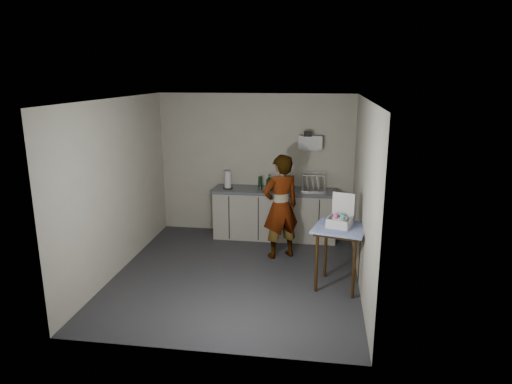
# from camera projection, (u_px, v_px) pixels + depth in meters

# --- Properties ---
(ground) EXTENTS (4.00, 4.00, 0.00)m
(ground) POSITION_uv_depth(u_px,v_px,m) (237.00, 274.00, 6.89)
(ground) COLOR #28272C
(ground) RESTS_ON ground
(wall_back) EXTENTS (3.60, 0.02, 2.60)m
(wall_back) POSITION_uv_depth(u_px,v_px,m) (256.00, 165.00, 8.46)
(wall_back) COLOR #B2AE9B
(wall_back) RESTS_ON ground
(wall_right) EXTENTS (0.02, 4.00, 2.60)m
(wall_right) POSITION_uv_depth(u_px,v_px,m) (363.00, 196.00, 6.31)
(wall_right) COLOR #B2AE9B
(wall_right) RESTS_ON ground
(wall_left) EXTENTS (0.02, 4.00, 2.60)m
(wall_left) POSITION_uv_depth(u_px,v_px,m) (118.00, 187.00, 6.81)
(wall_left) COLOR #B2AE9B
(wall_left) RESTS_ON ground
(ceiling) EXTENTS (3.60, 4.00, 0.01)m
(ceiling) POSITION_uv_depth(u_px,v_px,m) (235.00, 100.00, 6.23)
(ceiling) COLOR silver
(ceiling) RESTS_ON wall_back
(kitchen_counter) EXTENTS (2.24, 0.62, 0.91)m
(kitchen_counter) POSITION_uv_depth(u_px,v_px,m) (275.00, 215.00, 8.35)
(kitchen_counter) COLOR black
(kitchen_counter) RESTS_ON ground
(wall_shelf) EXTENTS (0.42, 0.18, 0.37)m
(wall_shelf) POSITION_uv_depth(u_px,v_px,m) (310.00, 142.00, 8.14)
(wall_shelf) COLOR silver
(wall_shelf) RESTS_ON ground
(side_table) EXTENTS (0.84, 0.84, 0.90)m
(side_table) POSITION_uv_depth(u_px,v_px,m) (340.00, 235.00, 6.29)
(side_table) COLOR #36220C
(side_table) RESTS_ON ground
(standing_man) EXTENTS (0.75, 0.67, 1.71)m
(standing_man) POSITION_uv_depth(u_px,v_px,m) (281.00, 207.00, 7.35)
(standing_man) COLOR #B2A593
(standing_man) RESTS_ON ground
(soap_bottle) EXTENTS (0.16, 0.16, 0.30)m
(soap_bottle) POSITION_uv_depth(u_px,v_px,m) (269.00, 183.00, 8.10)
(soap_bottle) COLOR black
(soap_bottle) RESTS_ON kitchen_counter
(soda_can) EXTENTS (0.06, 0.06, 0.11)m
(soda_can) POSITION_uv_depth(u_px,v_px,m) (273.00, 186.00, 8.24)
(soda_can) COLOR red
(soda_can) RESTS_ON kitchen_counter
(dark_bottle) EXTENTS (0.07, 0.07, 0.24)m
(dark_bottle) POSITION_uv_depth(u_px,v_px,m) (260.00, 183.00, 8.21)
(dark_bottle) COLOR black
(dark_bottle) RESTS_ON kitchen_counter
(paper_towel) EXTENTS (0.18, 0.18, 0.32)m
(paper_towel) POSITION_uv_depth(u_px,v_px,m) (228.00, 180.00, 8.27)
(paper_towel) COLOR black
(paper_towel) RESTS_ON kitchen_counter
(dish_rack) EXTENTS (0.44, 0.33, 0.31)m
(dish_rack) POSITION_uv_depth(u_px,v_px,m) (313.00, 187.00, 8.16)
(dish_rack) COLOR silver
(dish_rack) RESTS_ON kitchen_counter
(bakery_box) EXTENTS (0.40, 0.40, 0.44)m
(bakery_box) POSITION_uv_depth(u_px,v_px,m) (340.00, 219.00, 6.28)
(bakery_box) COLOR silver
(bakery_box) RESTS_ON side_table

